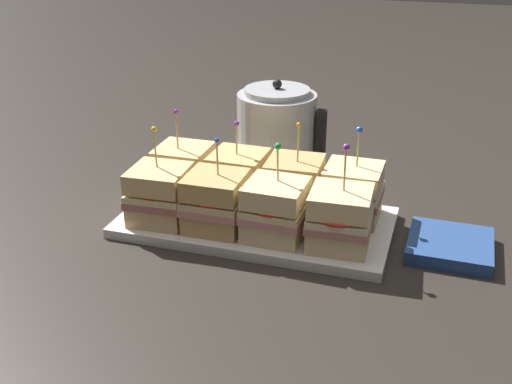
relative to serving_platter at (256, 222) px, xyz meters
name	(u,v)px	position (x,y,z in m)	size (l,w,h in m)	color
ground_plane	(256,227)	(0.00, 0.00, -0.01)	(6.00, 6.00, 0.00)	#2D2823
serving_platter	(256,222)	(0.00, 0.00, 0.00)	(0.49, 0.25, 0.02)	white
sandwich_front_far_left	(160,195)	(-0.16, -0.06, 0.06)	(0.11, 0.11, 0.18)	#DBB77A
sandwich_front_center_left	(216,202)	(-0.06, -0.05, 0.06)	(0.11, 0.11, 0.17)	tan
sandwich_front_center_right	(276,210)	(0.05, -0.05, 0.06)	(0.11, 0.11, 0.17)	beige
sandwich_front_far_right	(340,219)	(0.16, -0.05, 0.06)	(0.11, 0.11, 0.18)	beige
sandwich_back_far_left	(184,171)	(-0.17, 0.06, 0.06)	(0.11, 0.11, 0.18)	#DBB77A
sandwich_back_center_left	(239,178)	(-0.05, 0.06, 0.06)	(0.11, 0.11, 0.16)	tan
sandwich_back_center_right	(294,185)	(0.06, 0.06, 0.06)	(0.11, 0.11, 0.17)	tan
sandwich_back_far_right	(352,193)	(0.17, 0.06, 0.06)	(0.11, 0.11, 0.17)	beige
kettle_steel	(277,132)	(-0.04, 0.27, 0.08)	(0.19, 0.17, 0.21)	#B7BABF
napkin_stack	(450,246)	(0.34, 0.01, 0.00)	(0.14, 0.14, 0.02)	navy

